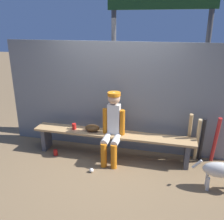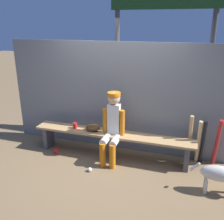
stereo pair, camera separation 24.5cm
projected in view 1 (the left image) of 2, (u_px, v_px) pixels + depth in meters
The scene contains 13 objects.
ground_plane at pixel (112, 156), 4.77m from camera, with size 30.00×30.00×0.00m, color brown.
chainlink_fence at pixel (117, 98), 4.78m from camera, with size 4.47×0.03×2.10m, color slate.
dugout_bench at pixel (112, 138), 4.64m from camera, with size 3.01×0.36×0.49m.
player_seated at pixel (112, 125), 4.43m from camera, with size 0.41×0.55×1.27m.
baseball_glove at pixel (92, 128), 4.68m from camera, with size 0.28×0.20×0.12m, color #593819.
bat_wood_tan at pixel (189, 136), 4.52m from camera, with size 0.06×0.06×0.93m, color tan.
bat_wood_natural at pixel (197, 140), 4.47m from camera, with size 0.06×0.06×0.86m, color tan.
bat_aluminum_black at pixel (202, 140), 4.46m from camera, with size 0.06×0.06×0.87m, color black.
bat_aluminum_red at pixel (215, 140), 4.40m from camera, with size 0.06×0.06×0.92m, color #B22323.
baseball at pixel (91, 170), 4.25m from camera, with size 0.07×0.07×0.07m, color white.
cup_on_ground at pixel (56, 153), 4.79m from camera, with size 0.08×0.08×0.11m, color red.
cup_on_bench at pixel (74, 126), 4.76m from camera, with size 0.08×0.08×0.11m, color red.
scoreboard at pixel (164, 5), 4.79m from camera, with size 2.38×0.27×3.83m.
Camera 1 is at (1.03, -4.08, 2.42)m, focal length 40.08 mm.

